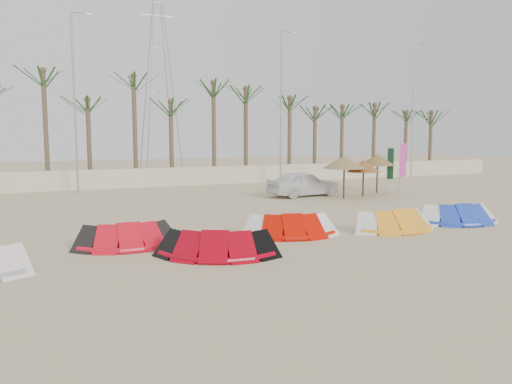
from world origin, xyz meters
name	(u,v)px	position (x,y,z in m)	size (l,w,h in m)	color
ground	(334,256)	(0.00, 0.00, 0.00)	(120.00, 120.00, 0.00)	tan
boundary_wall	(166,177)	(0.00, 22.00, 0.65)	(60.00, 0.30, 1.30)	beige
palm_line	(169,95)	(0.67, 23.50, 6.44)	(52.00, 4.00, 7.70)	brown
lamp_b	(75,99)	(-5.96, 20.00, 5.77)	(1.25, 0.14, 11.00)	#A5A8AD
lamp_c	(281,105)	(8.04, 20.00, 5.77)	(1.25, 0.14, 11.00)	#A5A8AD
lamp_d	(414,108)	(20.04, 20.00, 5.77)	(1.25, 0.14, 11.00)	#A5A8AD
pylon	(161,179)	(1.00, 28.00, 0.00)	(3.00, 3.00, 14.00)	#A5A8AD
kite_red_left	(126,233)	(-5.58, 3.84, 0.42)	(3.30, 1.56, 0.90)	red
kite_red_mid	(213,241)	(-3.33, 1.58, 0.42)	(4.02, 2.81, 0.90)	#A30010
kite_red_right	(287,224)	(0.09, 3.38, 0.42)	(3.65, 2.26, 0.90)	#CF0C00
kite_orange	(391,219)	(4.24, 2.69, 0.42)	(3.38, 1.55, 0.90)	#FFA320
kite_blue	(455,213)	(7.62, 2.85, 0.42)	(3.52, 2.14, 0.90)	blue
parasol_left	(344,162)	(7.76, 11.33, 2.07)	(2.49, 2.49, 2.43)	#4C331E
parasol_mid	(364,166)	(9.34, 11.69, 1.79)	(2.00, 2.00, 2.15)	#4C331E
parasol_right	(378,160)	(11.11, 12.73, 2.08)	(2.18, 2.18, 2.43)	#4C331E
flag_pink	(402,162)	(12.91, 12.61, 1.93)	(0.45, 0.10, 3.25)	#A5A8AD
flag_green	(389,165)	(11.81, 12.46, 1.75)	(0.45, 0.10, 2.95)	#A5A8AD
car	(303,184)	(6.12, 13.13, 0.75)	(1.78, 4.41, 1.50)	white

